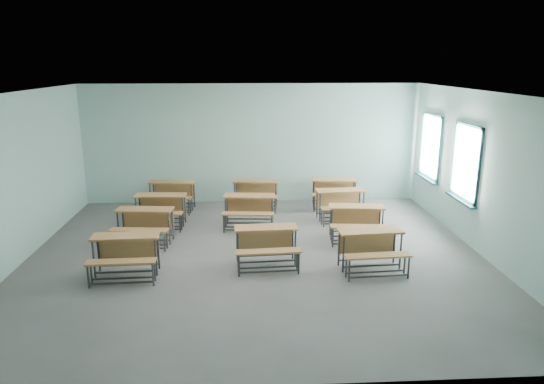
{
  "coord_description": "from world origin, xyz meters",
  "views": [
    {
      "loc": [
        -0.18,
        -8.97,
        3.74
      ],
      "look_at": [
        0.39,
        1.2,
        1.0
      ],
      "focal_mm": 32.0,
      "sensor_mm": 36.0,
      "label": 1
    }
  ],
  "objects_px": {
    "desk_unit_r0c1": "(267,241)",
    "desk_unit_r0c2": "(372,244)",
    "desk_unit_r0c0": "(125,250)",
    "desk_unit_r2c1": "(249,206)",
    "desk_unit_r1c2": "(357,218)",
    "desk_unit_r1c0": "(144,221)",
    "desk_unit_r2c2": "(341,200)",
    "desk_unit_r2c0": "(160,206)",
    "desk_unit_r3c0": "(171,191)",
    "desk_unit_r3c2": "(334,189)",
    "desk_unit_r3c1": "(255,190)"
  },
  "relations": [
    {
      "from": "desk_unit_r1c2",
      "to": "desk_unit_r2c1",
      "type": "bearing_deg",
      "value": 161.75
    },
    {
      "from": "desk_unit_r0c0",
      "to": "desk_unit_r1c2",
      "type": "distance_m",
      "value": 4.81
    },
    {
      "from": "desk_unit_r0c0",
      "to": "desk_unit_r1c0",
      "type": "distance_m",
      "value": 1.62
    },
    {
      "from": "desk_unit_r0c1",
      "to": "desk_unit_r1c2",
      "type": "xyz_separation_m",
      "value": [
        2.0,
        1.25,
        0.0
      ]
    },
    {
      "from": "desk_unit_r3c1",
      "to": "desk_unit_r1c2",
      "type": "bearing_deg",
      "value": -42.48
    },
    {
      "from": "desk_unit_r0c2",
      "to": "desk_unit_r3c0",
      "type": "xyz_separation_m",
      "value": [
        -4.23,
        4.03,
        0.0
      ]
    },
    {
      "from": "desk_unit_r2c2",
      "to": "desk_unit_r3c1",
      "type": "bearing_deg",
      "value": 147.57
    },
    {
      "from": "desk_unit_r1c0",
      "to": "desk_unit_r3c1",
      "type": "distance_m",
      "value": 3.41
    },
    {
      "from": "desk_unit_r2c1",
      "to": "desk_unit_r3c1",
      "type": "xyz_separation_m",
      "value": [
        0.18,
        1.44,
        0.0
      ]
    },
    {
      "from": "desk_unit_r0c1",
      "to": "desk_unit_r2c1",
      "type": "xyz_separation_m",
      "value": [
        -0.3,
        2.27,
        0.0
      ]
    },
    {
      "from": "desk_unit_r2c1",
      "to": "desk_unit_r3c0",
      "type": "xyz_separation_m",
      "value": [
        -2.0,
        1.45,
        0.0
      ]
    },
    {
      "from": "desk_unit_r0c2",
      "to": "desk_unit_r1c0",
      "type": "xyz_separation_m",
      "value": [
        -4.45,
        1.61,
        0.0
      ]
    },
    {
      "from": "desk_unit_r1c2",
      "to": "desk_unit_r2c0",
      "type": "height_order",
      "value": "same"
    },
    {
      "from": "desk_unit_r3c2",
      "to": "desk_unit_r1c2",
      "type": "bearing_deg",
      "value": -83.36
    },
    {
      "from": "desk_unit_r0c0",
      "to": "desk_unit_r3c1",
      "type": "bearing_deg",
      "value": 57.3
    },
    {
      "from": "desk_unit_r3c0",
      "to": "desk_unit_r2c1",
      "type": "bearing_deg",
      "value": -30.29
    },
    {
      "from": "desk_unit_r3c0",
      "to": "desk_unit_r3c1",
      "type": "bearing_deg",
      "value": 5.44
    },
    {
      "from": "desk_unit_r0c2",
      "to": "desk_unit_r2c0",
      "type": "xyz_separation_m",
      "value": [
        -4.31,
        2.73,
        0.0
      ]
    },
    {
      "from": "desk_unit_r2c0",
      "to": "desk_unit_r3c2",
      "type": "bearing_deg",
      "value": 19.89
    },
    {
      "from": "desk_unit_r0c1",
      "to": "desk_unit_r3c0",
      "type": "bearing_deg",
      "value": 118.67
    },
    {
      "from": "desk_unit_r0c1",
      "to": "desk_unit_r3c0",
      "type": "distance_m",
      "value": 4.37
    },
    {
      "from": "desk_unit_r0c0",
      "to": "desk_unit_r1c2",
      "type": "bearing_deg",
      "value": 17.38
    },
    {
      "from": "desk_unit_r3c2",
      "to": "desk_unit_r0c1",
      "type": "bearing_deg",
      "value": -111.96
    },
    {
      "from": "desk_unit_r2c0",
      "to": "desk_unit_r3c0",
      "type": "height_order",
      "value": "same"
    },
    {
      "from": "desk_unit_r3c1",
      "to": "desk_unit_r3c0",
      "type": "bearing_deg",
      "value": -173.43
    },
    {
      "from": "desk_unit_r0c0",
      "to": "desk_unit_r3c1",
      "type": "relative_size",
      "value": 0.95
    },
    {
      "from": "desk_unit_r0c0",
      "to": "desk_unit_r3c2",
      "type": "xyz_separation_m",
      "value": [
        4.51,
        4.06,
        0.0
      ]
    },
    {
      "from": "desk_unit_r0c1",
      "to": "desk_unit_r1c2",
      "type": "distance_m",
      "value": 2.36
    },
    {
      "from": "desk_unit_r0c0",
      "to": "desk_unit_r1c2",
      "type": "xyz_separation_m",
      "value": [
        4.55,
        1.58,
        0.0
      ]
    },
    {
      "from": "desk_unit_r1c0",
      "to": "desk_unit_r1c2",
      "type": "bearing_deg",
      "value": 4.96
    },
    {
      "from": "desk_unit_r0c1",
      "to": "desk_unit_r0c2",
      "type": "bearing_deg",
      "value": -12.25
    },
    {
      "from": "desk_unit_r0c0",
      "to": "desk_unit_r2c2",
      "type": "height_order",
      "value": "same"
    },
    {
      "from": "desk_unit_r2c0",
      "to": "desk_unit_r3c0",
      "type": "distance_m",
      "value": 1.3
    },
    {
      "from": "desk_unit_r0c2",
      "to": "desk_unit_r2c0",
      "type": "distance_m",
      "value": 5.1
    },
    {
      "from": "desk_unit_r2c2",
      "to": "desk_unit_r3c0",
      "type": "bearing_deg",
      "value": 160.95
    },
    {
      "from": "desk_unit_r0c0",
      "to": "desk_unit_r0c2",
      "type": "bearing_deg",
      "value": -1.55
    },
    {
      "from": "desk_unit_r3c0",
      "to": "desk_unit_r0c2",
      "type": "bearing_deg",
      "value": -38.04
    },
    {
      "from": "desk_unit_r0c1",
      "to": "desk_unit_r2c2",
      "type": "relative_size",
      "value": 0.99
    },
    {
      "from": "desk_unit_r1c0",
      "to": "desk_unit_r2c1",
      "type": "height_order",
      "value": "same"
    },
    {
      "from": "desk_unit_r0c1",
      "to": "desk_unit_r3c0",
      "type": "xyz_separation_m",
      "value": [
        -2.3,
        3.72,
        0.0
      ]
    },
    {
      "from": "desk_unit_r1c0",
      "to": "desk_unit_r2c2",
      "type": "bearing_deg",
      "value": 22.09
    },
    {
      "from": "desk_unit_r0c2",
      "to": "desk_unit_r2c2",
      "type": "distance_m",
      "value": 2.93
    },
    {
      "from": "desk_unit_r1c2",
      "to": "desk_unit_r2c1",
      "type": "height_order",
      "value": "same"
    },
    {
      "from": "desk_unit_r0c1",
      "to": "desk_unit_r3c1",
      "type": "bearing_deg",
      "value": 88.77
    },
    {
      "from": "desk_unit_r3c0",
      "to": "desk_unit_r3c2",
      "type": "relative_size",
      "value": 1.0
    },
    {
      "from": "desk_unit_r0c1",
      "to": "desk_unit_r0c2",
      "type": "distance_m",
      "value": 1.95
    },
    {
      "from": "desk_unit_r0c2",
      "to": "desk_unit_r3c1",
      "type": "bearing_deg",
      "value": 113.12
    },
    {
      "from": "desk_unit_r1c2",
      "to": "desk_unit_r2c2",
      "type": "distance_m",
      "value": 1.37
    },
    {
      "from": "desk_unit_r1c0",
      "to": "desk_unit_r2c2",
      "type": "height_order",
      "value": "same"
    },
    {
      "from": "desk_unit_r0c0",
      "to": "desk_unit_r2c1",
      "type": "distance_m",
      "value": 3.43
    }
  ]
}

